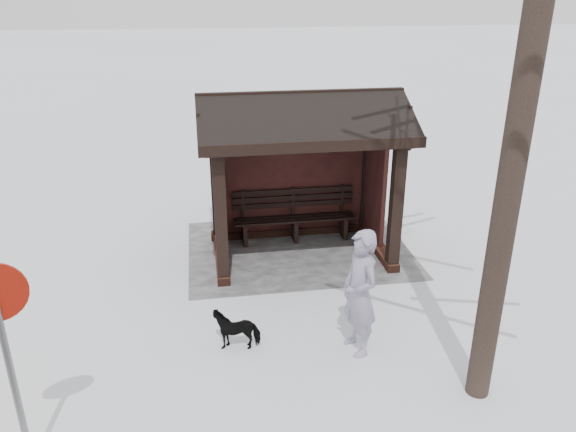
# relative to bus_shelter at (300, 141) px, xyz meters

# --- Properties ---
(ground) EXTENTS (120.00, 120.00, 0.00)m
(ground) POSITION_rel_bus_shelter_xyz_m (0.00, 0.16, -2.17)
(ground) COLOR white
(ground) RESTS_ON ground
(trampled_patch) EXTENTS (4.20, 3.20, 0.02)m
(trampled_patch) POSITION_rel_bus_shelter_xyz_m (0.00, -0.04, -2.16)
(trampled_patch) COLOR #96969B
(trampled_patch) RESTS_ON ground
(bus_shelter) EXTENTS (3.60, 2.40, 3.09)m
(bus_shelter) POSITION_rel_bus_shelter_xyz_m (0.00, 0.00, 0.00)
(bus_shelter) COLOR #3B1E15
(bus_shelter) RESTS_ON ground
(pedestrian) EXTENTS (0.59, 0.75, 1.82)m
(pedestrian) POSITION_rel_bus_shelter_xyz_m (-0.24, 3.26, -1.26)
(pedestrian) COLOR #968FA7
(pedestrian) RESTS_ON ground
(dog) EXTENTS (0.69, 0.36, 0.56)m
(dog) POSITION_rel_bus_shelter_xyz_m (1.41, 2.88, -1.88)
(dog) COLOR black
(dog) RESTS_ON ground
(road_sign) EXTENTS (0.60, 0.19, 2.41)m
(road_sign) POSITION_rel_bus_shelter_xyz_m (3.74, 4.68, -0.44)
(road_sign) COLOR slate
(road_sign) RESTS_ON ground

